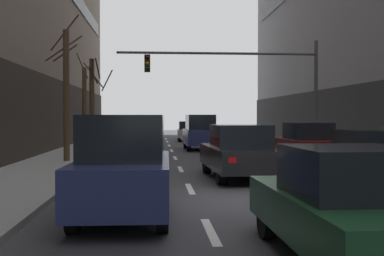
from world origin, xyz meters
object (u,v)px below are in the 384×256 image
(car_driving_0, at_px, (147,134))
(street_tree_2, at_px, (92,102))
(car_parked_2, at_px, (363,155))
(street_tree_0, at_px, (66,92))
(car_driving_1, at_px, (347,206))
(car_driving_4, at_px, (239,152))
(traffic_signal_0, at_px, (251,76))
(car_driving_6, at_px, (124,167))
(street_tree_1, at_px, (85,106))
(car_parked_3, at_px, (307,143))
(car_driving_5, at_px, (189,131))
(car_driving_2, at_px, (200,132))
(car_driving_3, at_px, (140,139))

(car_driving_0, xyz_separation_m, street_tree_2, (-3.10, -5.57, 2.09))
(car_parked_2, bearing_deg, street_tree_0, 150.26)
(car_driving_1, height_order, street_tree_2, street_tree_2)
(street_tree_2, bearing_deg, car_driving_4, -64.81)
(car_parked_2, distance_m, street_tree_2, 17.57)
(traffic_signal_0, xyz_separation_m, street_tree_0, (-8.45, -3.04, -0.99))
(car_driving_4, height_order, car_driving_6, car_driving_6)
(car_driving_0, xyz_separation_m, street_tree_0, (-3.12, -13.82, 2.24))
(car_driving_1, bearing_deg, car_driving_6, 134.97)
(street_tree_1, bearing_deg, car_driving_4, -58.82)
(car_parked_2, height_order, street_tree_2, street_tree_2)
(car_driving_6, height_order, street_tree_0, street_tree_0)
(car_driving_6, distance_m, street_tree_0, 11.74)
(car_parked_3, bearing_deg, street_tree_0, 179.53)
(car_parked_2, bearing_deg, car_parked_3, 89.99)
(car_parked_3, distance_m, street_tree_0, 10.50)
(car_driving_1, relative_size, street_tree_1, 0.87)
(car_driving_6, bearing_deg, car_parked_2, 36.35)
(car_driving_5, relative_size, street_tree_0, 0.69)
(car_driving_4, xyz_separation_m, traffic_signal_0, (2.04, 8.37, 3.16))
(car_driving_0, height_order, car_driving_2, car_driving_2)
(street_tree_1, bearing_deg, car_driving_6, -79.40)
(car_driving_3, bearing_deg, car_driving_2, 46.54)
(car_driving_3, height_order, car_parked_3, car_parked_3)
(car_driving_0, relative_size, car_driving_1, 0.99)
(car_parked_3, relative_size, street_tree_1, 0.95)
(car_driving_2, xyz_separation_m, street_tree_1, (-6.35, -3.09, 1.48))
(car_parked_2, distance_m, street_tree_1, 15.14)
(street_tree_0, relative_size, street_tree_2, 1.12)
(car_driving_1, xyz_separation_m, car_driving_3, (-3.39, 18.94, 0.04))
(car_driving_0, xyz_separation_m, car_driving_6, (-0.01, -24.96, 0.23))
(car_driving_0, distance_m, car_parked_3, 15.64)
(car_driving_1, xyz_separation_m, traffic_signal_0, (2.13, 17.39, 3.23))
(car_driving_3, bearing_deg, car_driving_4, -70.66)
(car_driving_0, relative_size, car_parked_3, 0.91)
(car_driving_2, xyz_separation_m, traffic_signal_0, (2.04, -5.21, 2.97))
(car_driving_5, bearing_deg, car_driving_3, -103.85)
(car_parked_3, bearing_deg, car_driving_0, 117.24)
(car_driving_4, bearing_deg, street_tree_2, 115.19)
(car_driving_5, xyz_separation_m, car_parked_2, (3.85, -24.66, -0.01))
(street_tree_1, xyz_separation_m, street_tree_2, (-0.03, 3.08, 0.34))
(car_driving_1, relative_size, traffic_signal_0, 0.43)
(car_driving_3, distance_m, car_parked_2, 12.78)
(car_driving_5, distance_m, traffic_signal_0, 16.20)
(car_driving_5, distance_m, street_tree_0, 19.98)
(street_tree_0, bearing_deg, car_driving_6, -74.41)
(traffic_signal_0, height_order, street_tree_2, traffic_signal_0)
(traffic_signal_0, relative_size, street_tree_0, 1.59)
(car_driving_1, relative_size, car_parked_3, 0.92)
(street_tree_2, bearing_deg, street_tree_0, -90.16)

